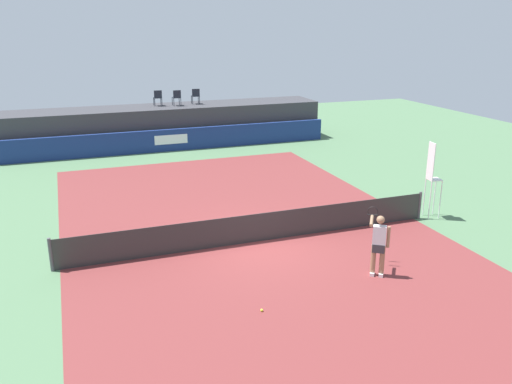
% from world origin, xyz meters
% --- Properties ---
extents(ground_plane, '(48.00, 48.00, 0.00)m').
position_xyz_m(ground_plane, '(0.00, 3.00, 0.00)').
color(ground_plane, '#4C704C').
extents(court_inner, '(12.00, 22.00, 0.00)m').
position_xyz_m(court_inner, '(0.00, 0.00, 0.00)').
color(court_inner, maroon).
rests_on(court_inner, ground).
extents(sponsor_wall, '(18.00, 0.22, 1.20)m').
position_xyz_m(sponsor_wall, '(-0.00, 13.50, 0.60)').
color(sponsor_wall, navy).
rests_on(sponsor_wall, ground).
extents(spectator_platform, '(18.00, 2.80, 2.20)m').
position_xyz_m(spectator_platform, '(0.00, 15.30, 1.10)').
color(spectator_platform, '#38383D').
rests_on(spectator_platform, ground).
extents(spectator_chair_far_left, '(0.45, 0.45, 0.89)m').
position_xyz_m(spectator_chair_far_left, '(-0.31, 15.46, 2.69)').
color(spectator_chair_far_left, '#1E232D').
rests_on(spectator_chair_far_left, spectator_platform).
extents(spectator_chair_left, '(0.45, 0.45, 0.89)m').
position_xyz_m(spectator_chair_left, '(0.70, 15.16, 2.69)').
color(spectator_chair_left, '#1E232D').
rests_on(spectator_chair_left, spectator_platform).
extents(spectator_chair_center, '(0.47, 0.47, 0.89)m').
position_xyz_m(spectator_chair_center, '(1.87, 15.44, 2.69)').
color(spectator_chair_center, '#1E232D').
rests_on(spectator_chair_center, spectator_platform).
extents(umpire_chair, '(0.50, 0.50, 2.76)m').
position_xyz_m(umpire_chair, '(6.61, 0.02, 1.59)').
color(umpire_chair, white).
rests_on(umpire_chair, ground).
extents(tennis_net, '(12.40, 0.02, 0.95)m').
position_xyz_m(tennis_net, '(0.00, 0.00, 0.47)').
color(tennis_net, '#2D2D2D').
rests_on(tennis_net, ground).
extents(net_post_near, '(0.10, 0.10, 1.00)m').
position_xyz_m(net_post_near, '(-6.20, 0.00, 0.50)').
color(net_post_near, '#4C4C51').
rests_on(net_post_near, ground).
extents(net_post_far, '(0.10, 0.10, 1.00)m').
position_xyz_m(net_post_far, '(6.20, 0.00, 0.50)').
color(net_post_far, '#4C4C51').
rests_on(net_post_far, ground).
extents(tennis_player, '(0.74, 1.25, 1.77)m').
position_xyz_m(tennis_player, '(2.32, -3.37, 0.96)').
color(tennis_player, white).
rests_on(tennis_player, court_inner).
extents(tennis_ball, '(0.07, 0.07, 0.07)m').
position_xyz_m(tennis_ball, '(-1.39, -4.13, 0.04)').
color(tennis_ball, '#D8EA33').
rests_on(tennis_ball, court_inner).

